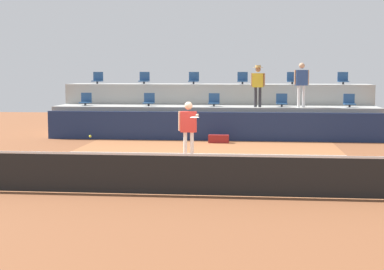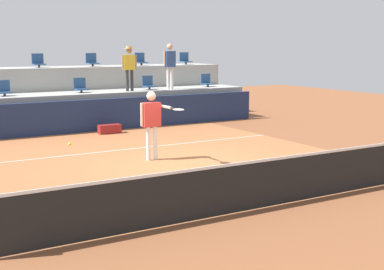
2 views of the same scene
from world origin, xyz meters
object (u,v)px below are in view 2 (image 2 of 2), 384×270
(tennis_player, at_px, (152,118))
(stadium_chair_lower_far_right, at_px, (207,81))
(stadium_chair_lower_right, at_px, (149,84))
(stadium_chair_upper_mid_right, at_px, (92,61))
(spectator_with_hat, at_px, (129,64))
(tennis_ball, at_px, (70,144))
(stadium_chair_upper_far_right, at_px, (185,59))
(stadium_chair_lower_center, at_px, (81,86))
(spectator_in_grey, at_px, (170,62))
(equipment_bag, at_px, (110,129))
(stadium_chair_upper_right, at_px, (141,60))
(stadium_chair_upper_mid_left, at_px, (38,62))
(stadium_chair_lower_left, at_px, (4,89))

(tennis_player, bearing_deg, stadium_chair_lower_far_right, 48.77)
(stadium_chair_lower_right, bearing_deg, stadium_chair_upper_mid_right, 131.54)
(spectator_with_hat, xyz_separation_m, tennis_ball, (-4.69, -7.45, -1.36))
(stadium_chair_upper_far_right, xyz_separation_m, tennis_ball, (-8.29, -9.64, -1.43))
(tennis_ball, bearing_deg, stadium_chair_lower_far_right, 43.42)
(stadium_chair_lower_center, relative_size, stadium_chair_upper_mid_right, 1.00)
(stadium_chair_lower_far_right, bearing_deg, stadium_chair_upper_far_right, 89.86)
(tennis_player, bearing_deg, stadium_chair_lower_center, 87.06)
(stadium_chair_lower_right, distance_m, spectator_in_grey, 1.17)
(spectator_in_grey, bearing_deg, equipment_bag, -153.65)
(stadium_chair_upper_mid_right, distance_m, stadium_chair_upper_right, 2.11)
(tennis_player, height_order, spectator_in_grey, spectator_in_grey)
(stadium_chair_upper_mid_left, relative_size, spectator_with_hat, 0.32)
(stadium_chair_upper_mid_left, height_order, equipment_bag, stadium_chair_upper_mid_left)
(stadium_chair_upper_far_right, height_order, spectator_in_grey, spectator_in_grey)
(tennis_ball, bearing_deg, stadium_chair_upper_mid_right, 67.21)
(stadium_chair_lower_center, height_order, stadium_chair_upper_right, stadium_chair_upper_right)
(stadium_chair_lower_far_right, xyz_separation_m, stadium_chair_upper_right, (-2.12, 1.80, 0.85))
(spectator_with_hat, bearing_deg, equipment_bag, -132.99)
(stadium_chair_lower_center, bearing_deg, stadium_chair_lower_left, 180.00)
(stadium_chair_upper_far_right, height_order, spectator_with_hat, spectator_with_hat)
(stadium_chair_upper_mid_left, distance_m, tennis_ball, 9.93)
(tennis_player, height_order, spectator_with_hat, spectator_with_hat)
(stadium_chair_lower_right, relative_size, stadium_chair_upper_far_right, 1.00)
(stadium_chair_upper_far_right, bearing_deg, tennis_ball, -130.69)
(stadium_chair_upper_far_right, bearing_deg, stadium_chair_upper_mid_left, 180.00)
(stadium_chair_upper_far_right, bearing_deg, stadium_chair_lower_left, -167.33)
(stadium_chair_lower_left, height_order, spectator_with_hat, spectator_with_hat)
(stadium_chair_lower_right, xyz_separation_m, tennis_ball, (-5.64, -7.84, -0.58))
(stadium_chair_lower_left, distance_m, stadium_chair_lower_far_right, 8.00)
(stadium_chair_lower_left, distance_m, tennis_player, 6.89)
(tennis_ball, bearing_deg, spectator_in_grey, 49.47)
(stadium_chair_upper_mid_right, distance_m, stadium_chair_upper_far_right, 4.24)
(stadium_chair_lower_center, height_order, stadium_chair_upper_far_right, stadium_chair_upper_far_right)
(tennis_player, bearing_deg, stadium_chair_upper_mid_left, 94.60)
(stadium_chair_upper_mid_left, relative_size, stadium_chair_upper_right, 1.00)
(stadium_chair_lower_far_right, height_order, stadium_chair_upper_mid_right, stadium_chair_upper_mid_right)
(tennis_ball, bearing_deg, stadium_chair_lower_center, 69.45)
(stadium_chair_lower_right, bearing_deg, stadium_chair_lower_far_right, 0.00)
(spectator_in_grey, height_order, tennis_ball, spectator_in_grey)
(stadium_chair_upper_far_right, xyz_separation_m, spectator_in_grey, (-1.91, -2.18, -0.01))
(spectator_with_hat, distance_m, equipment_bag, 2.98)
(stadium_chair_upper_right, bearing_deg, stadium_chair_lower_far_right, -40.33)
(stadium_chair_upper_mid_left, height_order, spectator_with_hat, spectator_with_hat)
(stadium_chair_lower_right, height_order, stadium_chair_lower_far_right, same)
(stadium_chair_upper_right, relative_size, spectator_in_grey, 0.30)
(stadium_chair_lower_left, xyz_separation_m, equipment_bag, (2.96, -1.94, -1.31))
(spectator_with_hat, relative_size, spectator_in_grey, 0.95)
(stadium_chair_lower_right, xyz_separation_m, stadium_chair_lower_far_right, (2.64, 0.00, 0.00))
(stadium_chair_lower_center, height_order, stadium_chair_upper_mid_right, stadium_chair_upper_mid_right)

